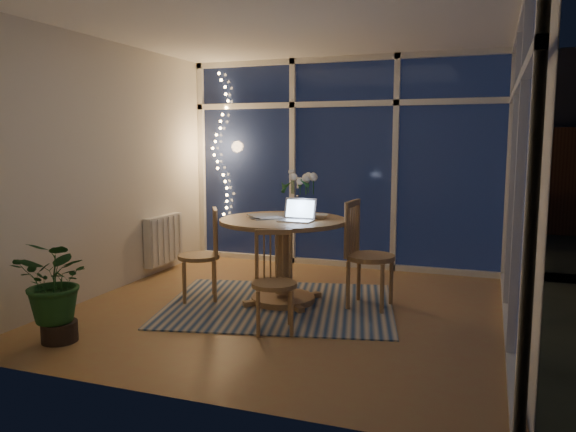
{
  "coord_description": "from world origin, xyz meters",
  "views": [
    {
      "loc": [
        1.74,
        -4.86,
        1.58
      ],
      "look_at": [
        -0.11,
        0.25,
        0.85
      ],
      "focal_mm": 35.0,
      "sensor_mm": 36.0,
      "label": 1
    }
  ],
  "objects_px": {
    "dining_table": "(283,261)",
    "chair_left": "(199,254)",
    "chair_right": "(370,254)",
    "flower_vase": "(297,205)",
    "potted_plant": "(58,295)",
    "chair_front": "(274,282)",
    "laptop": "(296,209)"
  },
  "relations": [
    {
      "from": "chair_right",
      "to": "flower_vase",
      "type": "bearing_deg",
      "value": 81.2
    },
    {
      "from": "chair_right",
      "to": "flower_vase",
      "type": "relative_size",
      "value": 4.93
    },
    {
      "from": "chair_left",
      "to": "chair_front",
      "type": "bearing_deg",
      "value": 29.54
    },
    {
      "from": "chair_left",
      "to": "potted_plant",
      "type": "relative_size",
      "value": 1.23
    },
    {
      "from": "chair_left",
      "to": "chair_front",
      "type": "relative_size",
      "value": 1.09
    },
    {
      "from": "chair_left",
      "to": "potted_plant",
      "type": "xyz_separation_m",
      "value": [
        -0.47,
        -1.42,
        -0.09
      ]
    },
    {
      "from": "chair_front",
      "to": "potted_plant",
      "type": "xyz_separation_m",
      "value": [
        -1.52,
        -0.79,
        -0.05
      ]
    },
    {
      "from": "dining_table",
      "to": "chair_right",
      "type": "relative_size",
      "value": 1.18
    },
    {
      "from": "laptop",
      "to": "flower_vase",
      "type": "relative_size",
      "value": 1.49
    },
    {
      "from": "laptop",
      "to": "potted_plant",
      "type": "relative_size",
      "value": 0.41
    },
    {
      "from": "chair_left",
      "to": "flower_vase",
      "type": "bearing_deg",
      "value": 91.36
    },
    {
      "from": "chair_left",
      "to": "chair_right",
      "type": "bearing_deg",
      "value": 71.34
    },
    {
      "from": "potted_plant",
      "to": "flower_vase",
      "type": "bearing_deg",
      "value": 55.43
    },
    {
      "from": "chair_left",
      "to": "chair_right",
      "type": "xyz_separation_m",
      "value": [
        1.65,
        0.32,
        0.05
      ]
    },
    {
      "from": "chair_right",
      "to": "laptop",
      "type": "distance_m",
      "value": 0.83
    },
    {
      "from": "chair_right",
      "to": "chair_left",
      "type": "bearing_deg",
      "value": 105.9
    },
    {
      "from": "flower_vase",
      "to": "potted_plant",
      "type": "bearing_deg",
      "value": -124.57
    },
    {
      "from": "dining_table",
      "to": "flower_vase",
      "type": "xyz_separation_m",
      "value": [
        0.04,
        0.33,
        0.52
      ]
    },
    {
      "from": "chair_right",
      "to": "flower_vase",
      "type": "xyz_separation_m",
      "value": [
        -0.8,
        0.19,
        0.42
      ]
    },
    {
      "from": "dining_table",
      "to": "potted_plant",
      "type": "relative_size",
      "value": 1.61
    },
    {
      "from": "dining_table",
      "to": "flower_vase",
      "type": "bearing_deg",
      "value": 83.59
    },
    {
      "from": "dining_table",
      "to": "flower_vase",
      "type": "height_order",
      "value": "flower_vase"
    },
    {
      "from": "potted_plant",
      "to": "chair_front",
      "type": "bearing_deg",
      "value": 27.56
    },
    {
      "from": "chair_right",
      "to": "laptop",
      "type": "height_order",
      "value": "laptop"
    },
    {
      "from": "flower_vase",
      "to": "laptop",
      "type": "bearing_deg",
      "value": -72.72
    },
    {
      "from": "dining_table",
      "to": "potted_plant",
      "type": "distance_m",
      "value": 2.06
    },
    {
      "from": "flower_vase",
      "to": "potted_plant",
      "type": "xyz_separation_m",
      "value": [
        -1.33,
        -1.93,
        -0.56
      ]
    },
    {
      "from": "chair_right",
      "to": "flower_vase",
      "type": "distance_m",
      "value": 0.92
    },
    {
      "from": "chair_front",
      "to": "potted_plant",
      "type": "height_order",
      "value": "chair_front"
    },
    {
      "from": "chair_left",
      "to": "chair_right",
      "type": "relative_size",
      "value": 0.9
    },
    {
      "from": "chair_left",
      "to": "chair_front",
      "type": "xyz_separation_m",
      "value": [
        1.05,
        -0.62,
        -0.04
      ]
    },
    {
      "from": "dining_table",
      "to": "chair_left",
      "type": "distance_m",
      "value": 0.84
    }
  ]
}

